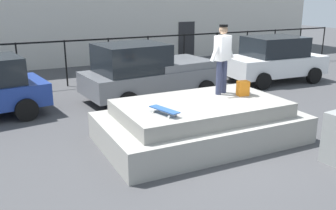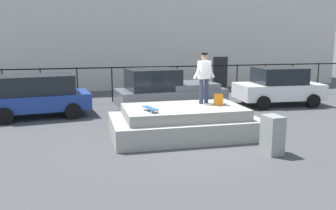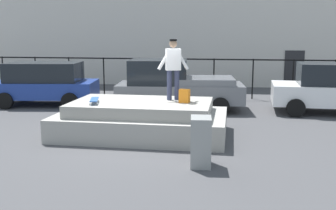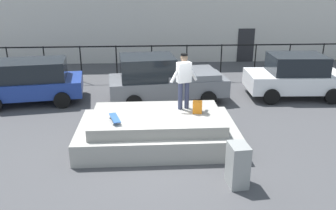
{
  "view_description": "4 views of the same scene",
  "coord_description": "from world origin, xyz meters",
  "px_view_note": "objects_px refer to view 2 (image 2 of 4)",
  "views": [
    {
      "loc": [
        -4.4,
        -6.69,
        3.38
      ],
      "look_at": [
        -0.35,
        1.51,
        0.66
      ],
      "focal_mm": 39.44,
      "sensor_mm": 36.0,
      "label": 1
    },
    {
      "loc": [
        -3.19,
        -10.53,
        3.18
      ],
      "look_at": [
        -0.17,
        1.86,
        0.79
      ],
      "focal_mm": 37.95,
      "sensor_mm": 36.0,
      "label": 2
    },
    {
      "loc": [
        2.53,
        -10.25,
        2.84
      ],
      "look_at": [
        0.58,
        1.71,
        0.67
      ],
      "focal_mm": 42.33,
      "sensor_mm": 36.0,
      "label": 3
    },
    {
      "loc": [
        -0.25,
        -9.3,
        4.79
      ],
      "look_at": [
        0.44,
        1.89,
        0.74
      ],
      "focal_mm": 37.47,
      "sensor_mm": 36.0,
      "label": 4
    }
  ],
  "objects_px": {
    "car_blue_hatchback_near": "(38,95)",
    "utility_box": "(272,135)",
    "backpack": "(218,100)",
    "skateboarder": "(204,75)",
    "car_white_sedan_far": "(278,86)",
    "car_grey_pickup_mid": "(167,90)",
    "skateboard": "(151,108)"
  },
  "relations": [
    {
      "from": "car_blue_hatchback_near",
      "to": "utility_box",
      "type": "xyz_separation_m",
      "value": [
        6.88,
        -6.64,
        -0.37
      ]
    },
    {
      "from": "car_blue_hatchback_near",
      "to": "utility_box",
      "type": "distance_m",
      "value": 9.57
    },
    {
      "from": "backpack",
      "to": "utility_box",
      "type": "xyz_separation_m",
      "value": [
        0.66,
        -2.43,
        -0.62
      ]
    },
    {
      "from": "skateboarder",
      "to": "car_white_sedan_far",
      "type": "relative_size",
      "value": 0.42
    },
    {
      "from": "car_blue_hatchback_near",
      "to": "car_grey_pickup_mid",
      "type": "relative_size",
      "value": 0.88
    },
    {
      "from": "car_grey_pickup_mid",
      "to": "utility_box",
      "type": "height_order",
      "value": "car_grey_pickup_mid"
    },
    {
      "from": "skateboard",
      "to": "car_grey_pickup_mid",
      "type": "xyz_separation_m",
      "value": [
        1.6,
        4.51,
        -0.14
      ]
    },
    {
      "from": "car_blue_hatchback_near",
      "to": "car_white_sedan_far",
      "type": "distance_m",
      "value": 11.01
    },
    {
      "from": "skateboard",
      "to": "car_blue_hatchback_near",
      "type": "xyz_separation_m",
      "value": [
        -3.79,
        4.73,
        -0.16
      ]
    },
    {
      "from": "skateboard",
      "to": "backpack",
      "type": "xyz_separation_m",
      "value": [
        2.43,
        0.52,
        0.09
      ]
    },
    {
      "from": "car_white_sedan_far",
      "to": "utility_box",
      "type": "bearing_deg",
      "value": -121.77
    },
    {
      "from": "backpack",
      "to": "car_white_sedan_far",
      "type": "relative_size",
      "value": 0.09
    },
    {
      "from": "utility_box",
      "to": "skateboard",
      "type": "bearing_deg",
      "value": 143.1
    },
    {
      "from": "skateboarder",
      "to": "skateboard",
      "type": "xyz_separation_m",
      "value": [
        -2.05,
        -0.92,
        -0.9
      ]
    },
    {
      "from": "backpack",
      "to": "car_grey_pickup_mid",
      "type": "bearing_deg",
      "value": 111.31
    },
    {
      "from": "car_blue_hatchback_near",
      "to": "car_grey_pickup_mid",
      "type": "height_order",
      "value": "car_grey_pickup_mid"
    },
    {
      "from": "skateboard",
      "to": "skateboarder",
      "type": "bearing_deg",
      "value": 24.21
    },
    {
      "from": "car_blue_hatchback_near",
      "to": "utility_box",
      "type": "height_order",
      "value": "car_blue_hatchback_near"
    },
    {
      "from": "skateboarder",
      "to": "car_white_sedan_far",
      "type": "bearing_deg",
      "value": 36.61
    },
    {
      "from": "skateboarder",
      "to": "skateboard",
      "type": "relative_size",
      "value": 2.17
    },
    {
      "from": "skateboard",
      "to": "car_grey_pickup_mid",
      "type": "bearing_deg",
      "value": 70.47
    },
    {
      "from": "car_white_sedan_far",
      "to": "car_blue_hatchback_near",
      "type": "bearing_deg",
      "value": -179.79
    },
    {
      "from": "utility_box",
      "to": "car_blue_hatchback_near",
      "type": "bearing_deg",
      "value": 130.91
    },
    {
      "from": "backpack",
      "to": "car_white_sedan_far",
      "type": "height_order",
      "value": "car_white_sedan_far"
    },
    {
      "from": "skateboard",
      "to": "car_white_sedan_far",
      "type": "distance_m",
      "value": 8.66
    },
    {
      "from": "car_grey_pickup_mid",
      "to": "skateboarder",
      "type": "bearing_deg",
      "value": -82.9
    },
    {
      "from": "skateboarder",
      "to": "utility_box",
      "type": "bearing_deg",
      "value": -69.91
    },
    {
      "from": "car_grey_pickup_mid",
      "to": "car_white_sedan_far",
      "type": "relative_size",
      "value": 1.19
    },
    {
      "from": "skateboarder",
      "to": "backpack",
      "type": "relative_size",
      "value": 4.66
    },
    {
      "from": "skateboard",
      "to": "car_white_sedan_far",
      "type": "relative_size",
      "value": 0.19
    },
    {
      "from": "car_grey_pickup_mid",
      "to": "car_white_sedan_far",
      "type": "bearing_deg",
      "value": 2.57
    },
    {
      "from": "backpack",
      "to": "car_grey_pickup_mid",
      "type": "xyz_separation_m",
      "value": [
        -0.83,
        4.0,
        -0.22
      ]
    }
  ]
}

